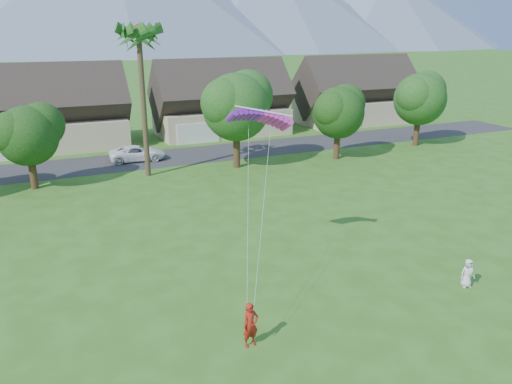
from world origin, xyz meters
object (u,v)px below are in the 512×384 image
watcher (468,273)px  parked_car (137,153)px  parafoil_kite (260,116)px  kite_flyer (250,325)px

watcher → parked_car: watcher is taller
watcher → parked_car: bearing=124.7°
watcher → parked_car: (-9.94, 31.17, -0.00)m
watcher → parafoil_kite: size_ratio=0.46×
kite_flyer → watcher: size_ratio=1.29×
kite_flyer → parked_car: kite_flyer is taller
kite_flyer → parked_car: bearing=79.1°
kite_flyer → watcher: bearing=-7.1°
kite_flyer → parafoil_kite: bearing=55.1°
parked_car → parafoil_kite: 26.03m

